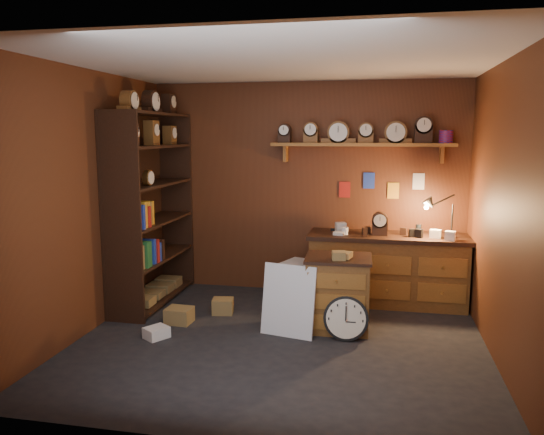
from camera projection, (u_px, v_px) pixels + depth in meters
The scene contains 11 objects.
floor at pixel (280, 342), 5.28m from camera, with size 4.00×4.00×0.00m, color black.
room_shell at pixel (287, 168), 5.10m from camera, with size 4.02×3.62×2.71m.
shelving_unit at pixel (149, 201), 6.38m from camera, with size 0.47×1.60×2.58m.
workbench at pixel (387, 265), 6.42m from camera, with size 1.90×0.66×1.36m.
low_cabinet at pixel (338, 290), 5.58m from camera, with size 0.70×0.60×0.87m.
big_round_clock at pixel (346, 318), 5.30m from camera, with size 0.45×0.16×0.45m.
white_panel at pixel (288, 335), 5.46m from camera, with size 0.56×0.02×0.75m, color silver.
mini_fridge at pixel (302, 281), 6.58m from camera, with size 0.58×0.61×0.47m.
floor_box_a at pixel (179, 315), 5.79m from camera, with size 0.27×0.23×0.17m, color olive.
floor_box_b at pixel (156, 333), 5.37m from camera, with size 0.19×0.22×0.11m, color white.
floor_box_c at pixel (223, 306), 6.09m from camera, with size 0.23×0.19×0.17m, color olive.
Camera 1 is at (0.92, -4.93, 2.05)m, focal length 35.00 mm.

